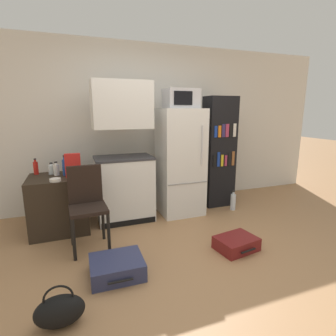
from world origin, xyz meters
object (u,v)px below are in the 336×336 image
object	(u,v)px
water_bottle_front	(233,202)
handbag	(60,311)
bottle_blue_soda	(65,167)
bowl	(55,180)
cereal_box	(73,165)
side_table	(59,204)
bookshelf	(219,152)
bottle_clear_short	(51,169)
microwave	(181,99)
bottle_ketchup_red	(36,168)
kitchen_hutch	(124,159)
bottle_milk_white	(56,170)
suitcase_large_flat	(117,267)
refrigerator	(180,162)
suitcase_small_flat	(236,243)
chair	(87,200)

from	to	relation	value
water_bottle_front	handbag	bearing A→B (deg)	-148.51
bottle_blue_soda	bowl	world-z (taller)	bottle_blue_soda
cereal_box	handbag	xyz separation A→B (m)	(-0.16, -1.64, -0.76)
side_table	water_bottle_front	world-z (taller)	side_table
bookshelf	bottle_clear_short	xyz separation A→B (m)	(-2.53, 0.02, -0.09)
microwave	cereal_box	bearing A→B (deg)	-175.60
bottle_blue_soda	cereal_box	size ratio (longest dim) A/B	0.89
side_table	bottle_ketchup_red	bearing A→B (deg)	138.38
kitchen_hutch	bowl	size ratio (longest dim) A/B	15.01
kitchen_hutch	microwave	world-z (taller)	kitchen_hutch
bottle_milk_white	cereal_box	distance (m)	0.28
microwave	bottle_milk_white	xyz separation A→B (m)	(-1.74, 0.05, -0.92)
bottle_clear_short	handbag	distance (m)	2.02
bottle_ketchup_red	water_bottle_front	size ratio (longest dim) A/B	0.66
microwave	cereal_box	size ratio (longest dim) A/B	1.57
bottle_milk_white	suitcase_large_flat	xyz separation A→B (m)	(0.54, -1.34, -0.72)
microwave	bowl	size ratio (longest dim) A/B	3.62
bottle_clear_short	suitcase_large_flat	xyz separation A→B (m)	(0.60, -1.43, -0.71)
bottle_ketchup_red	bowl	bearing A→B (deg)	-61.65
suitcase_large_flat	bottle_blue_soda	bearing A→B (deg)	109.43
refrigerator	handbag	xyz separation A→B (m)	(-1.69, -1.76, -0.67)
kitchen_hutch	bottle_clear_short	distance (m)	0.96
refrigerator	microwave	size ratio (longest dim) A/B	3.38
side_table	suitcase_small_flat	xyz separation A→B (m)	(1.90, -1.25, -0.29)
bookshelf	bottle_blue_soda	size ratio (longest dim) A/B	6.63
bottle_blue_soda	cereal_box	world-z (taller)	cereal_box
bottle_milk_white	chair	world-z (taller)	chair
side_table	chair	xyz separation A→B (m)	(0.33, -0.57, 0.20)
kitchen_hutch	bowl	distance (m)	0.95
refrigerator	cereal_box	bearing A→B (deg)	-175.54
chair	cereal_box	bearing A→B (deg)	100.84
bottle_blue_soda	chair	bearing A→B (deg)	-70.02
refrigerator	bottle_milk_white	distance (m)	1.74
bottle_clear_short	bottle_ketchup_red	size ratio (longest dim) A/B	0.72
bottle_clear_short	suitcase_large_flat	distance (m)	1.71
kitchen_hutch	bookshelf	size ratio (longest dim) A/B	1.09
bottle_clear_short	bottle_milk_white	xyz separation A→B (m)	(0.06, -0.09, 0.01)
kitchen_hutch	bottle_ketchup_red	distance (m)	1.15
bottle_clear_short	bookshelf	bearing A→B (deg)	-0.43
kitchen_hutch	bottle_blue_soda	world-z (taller)	kitchen_hutch
bottle_blue_soda	microwave	bearing A→B (deg)	0.03
bowl	water_bottle_front	xyz separation A→B (m)	(2.57, 0.06, -0.61)
bowl	suitcase_small_flat	distance (m)	2.26
bowl	water_bottle_front	distance (m)	2.64
bottle_clear_short	bottle_blue_soda	size ratio (longest dim) A/B	0.57
bottle_clear_short	suitcase_large_flat	size ratio (longest dim) A/B	0.30
bookshelf	water_bottle_front	world-z (taller)	bookshelf
bookshelf	handbag	world-z (taller)	bookshelf
bottle_milk_white	water_bottle_front	size ratio (longest dim) A/B	0.56
suitcase_large_flat	handbag	size ratio (longest dim) A/B	1.41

